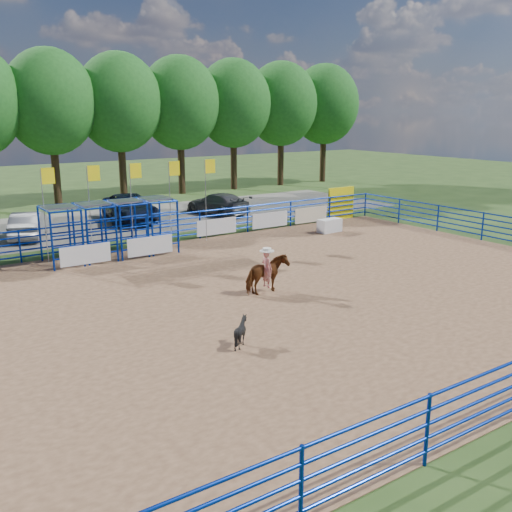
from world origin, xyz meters
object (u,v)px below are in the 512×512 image
horse_and_rider (267,271)px  announcer_table (330,226)px  calf (241,332)px  car_b (29,225)px  car_d (218,204)px  car_c (130,208)px

horse_and_rider → announcer_table: bearing=37.6°
calf → car_b: car_b is taller
car_b → car_d: car_b is taller
announcer_table → car_b: 16.24m
announcer_table → car_c: car_c is taller
horse_and_rider → car_d: size_ratio=0.50×
calf → car_c: size_ratio=0.14×
announcer_table → car_d: bearing=105.4°
announcer_table → horse_and_rider: 11.63m
horse_and_rider → car_d: horse_and_rider is taller
car_c → car_d: (5.63, -1.00, -0.11)m
calf → announcer_table: bearing=-48.7°
car_d → car_c: bearing=-21.7°
announcer_table → car_d: car_d is taller
announcer_table → car_b: (-14.21, 7.84, 0.33)m
car_b → car_c: car_c is taller
horse_and_rider → car_c: 16.54m
announcer_table → horse_and_rider: (-9.21, -7.09, 0.47)m
horse_and_rider → calf: bearing=-133.5°
car_d → announcer_table: bearing=93.7°
calf → car_b: bearing=6.0°
calf → car_b: (-1.59, 18.52, 0.28)m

